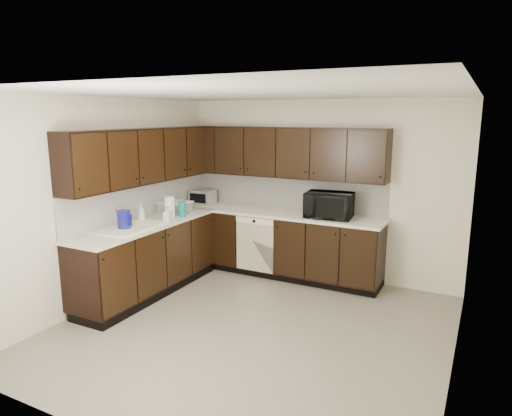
{
  "coord_description": "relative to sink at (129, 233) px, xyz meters",
  "views": [
    {
      "loc": [
        2.14,
        -4.07,
        2.3
      ],
      "look_at": [
        -0.27,
        0.6,
        1.21
      ],
      "focal_mm": 32.0,
      "sensor_mm": 36.0,
      "label": 1
    }
  ],
  "objects": [
    {
      "name": "teal_tumbler",
      "position": [
        0.2,
        0.81,
        0.16
      ],
      "size": [
        0.1,
        0.1,
        0.21
      ],
      "primitive_type": "cylinder",
      "rotation": [
        0.0,
        0.0,
        -0.08
      ],
      "color": "#0B787D",
      "rests_on": "countertop"
    },
    {
      "name": "soap_bottle_a",
      "position": [
        0.2,
        0.49,
        0.16
      ],
      "size": [
        0.11,
        0.11,
        0.2
      ],
      "primitive_type": "imported",
      "rotation": [
        0.0,
        0.0,
        0.3
      ],
      "color": "gray",
      "rests_on": "countertop"
    },
    {
      "name": "soap_bottle_b",
      "position": [
        -0.11,
        0.36,
        0.18
      ],
      "size": [
        0.11,
        0.11,
        0.24
      ],
      "primitive_type": "imported",
      "rotation": [
        0.0,
        0.0,
        -0.21
      ],
      "color": "gray",
      "rests_on": "countertop"
    },
    {
      "name": "countertop",
      "position": [
        0.67,
        1.12,
        0.04
      ],
      "size": [
        3.03,
        2.83,
        0.04
      ],
      "color": "silver",
      "rests_on": "lower_cabinets"
    },
    {
      "name": "backsplash",
      "position": [
        0.46,
        1.33,
        0.3
      ],
      "size": [
        3.0,
        2.8,
        0.48
      ],
      "color": "white",
      "rests_on": "countertop"
    },
    {
      "name": "blue_pitcher",
      "position": [
        -0.01,
        -0.07,
        0.18
      ],
      "size": [
        0.19,
        0.19,
        0.23
      ],
      "primitive_type": "cylinder",
      "rotation": [
        0.0,
        0.0,
        0.26
      ],
      "color": "#101396",
      "rests_on": "countertop"
    },
    {
      "name": "sink",
      "position": [
        0.0,
        0.0,
        0.0
      ],
      "size": [
        0.54,
        0.82,
        0.42
      ],
      "color": "#F8F0CB",
      "rests_on": "countertop"
    },
    {
      "name": "wall_left",
      "position": [
        -0.32,
        0.01,
        0.37
      ],
      "size": [
        0.02,
        4.0,
        2.5
      ],
      "primitive_type": "cube",
      "color": "silver",
      "rests_on": "floor"
    },
    {
      "name": "floor",
      "position": [
        1.68,
        0.01,
        -0.88
      ],
      "size": [
        4.0,
        4.0,
        0.0
      ],
      "primitive_type": "plane",
      "color": "gray",
      "rests_on": "ground"
    },
    {
      "name": "upper_cabinets",
      "position": [
        0.58,
        1.22,
        0.89
      ],
      "size": [
        3.0,
        2.8,
        0.7
      ],
      "color": "black",
      "rests_on": "wall_back"
    },
    {
      "name": "lower_cabinets",
      "position": [
        0.67,
        1.12,
        -0.47
      ],
      "size": [
        3.0,
        2.8,
        0.9
      ],
      "color": "black",
      "rests_on": "floor"
    },
    {
      "name": "paper_towel_roll",
      "position": [
        0.1,
        0.67,
        0.2
      ],
      "size": [
        0.16,
        0.16,
        0.29
      ],
      "primitive_type": "cylinder",
      "rotation": [
        0.0,
        0.0,
        -0.29
      ],
      "color": "silver",
      "rests_on": "countertop"
    },
    {
      "name": "ceiling",
      "position": [
        1.68,
        0.01,
        1.62
      ],
      "size": [
        4.0,
        4.0,
        0.0
      ],
      "primitive_type": "plane",
      "rotation": [
        3.14,
        0.0,
        0.0
      ],
      "color": "white",
      "rests_on": "wall_back"
    },
    {
      "name": "wall_right",
      "position": [
        3.68,
        0.01,
        0.37
      ],
      "size": [
        0.02,
        4.0,
        2.5
      ],
      "primitive_type": "cube",
      "color": "silver",
      "rests_on": "floor"
    },
    {
      "name": "dishwasher",
      "position": [
        0.98,
        1.42,
        -0.33
      ],
      "size": [
        0.58,
        0.04,
        0.78
      ],
      "color": "#F8F0CB",
      "rests_on": "lower_cabinets"
    },
    {
      "name": "wall_back",
      "position": [
        1.68,
        2.01,
        0.37
      ],
      "size": [
        4.0,
        0.02,
        2.5
      ],
      "primitive_type": "cube",
      "color": "silver",
      "rests_on": "floor"
    },
    {
      "name": "microwave",
      "position": [
        1.96,
        1.67,
        0.23
      ],
      "size": [
        0.65,
        0.47,
        0.34
      ],
      "primitive_type": "imported",
      "rotation": [
        0.0,
        0.0,
        0.1
      ],
      "color": "black",
      "rests_on": "countertop"
    },
    {
      "name": "wall_front",
      "position": [
        1.68,
        -1.99,
        0.37
      ],
      "size": [
        4.0,
        0.02,
        2.5
      ],
      "primitive_type": "cube",
      "color": "silver",
      "rests_on": "floor"
    },
    {
      "name": "toaster_oven",
      "position": [
        -0.07,
        1.7,
        0.17
      ],
      "size": [
        0.35,
        0.26,
        0.22
      ],
      "primitive_type": "cube",
      "rotation": [
        0.0,
        0.0,
        -0.0
      ],
      "color": "silver",
      "rests_on": "countertop"
    },
    {
      "name": "storage_bin",
      "position": [
        -0.03,
        0.96,
        0.14
      ],
      "size": [
        0.47,
        0.41,
        0.16
      ],
      "primitive_type": "cube",
      "rotation": [
        0.0,
        0.0,
        0.31
      ],
      "color": "white",
      "rests_on": "countertop"
    }
  ]
}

